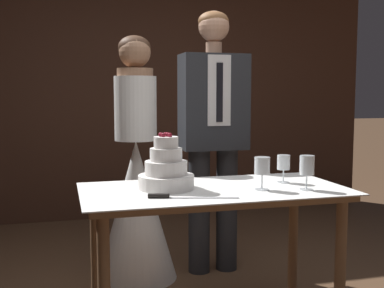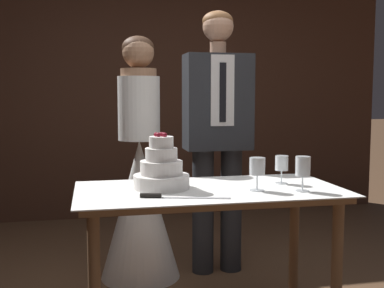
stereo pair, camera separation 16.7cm
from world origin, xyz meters
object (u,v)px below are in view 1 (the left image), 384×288
cake_table (214,208)px  wine_glass_far (262,167)px  cake_knife (176,197)px  bride (136,191)px  wine_glass_near (307,166)px  groom (213,126)px  tiered_cake (166,171)px  wine_glass_middle (284,163)px

cake_table → wine_glass_far: wine_glass_far is taller
cake_knife → bride: size_ratio=0.25×
wine_glass_near → bride: size_ratio=0.11×
wine_glass_near → bride: bride is taller
wine_glass_near → bride: bearing=124.7°
bride → groom: (0.54, -0.00, 0.43)m
groom → cake_table: bearing=-107.5°
tiered_cake → cake_knife: size_ratio=0.70×
cake_table → bride: size_ratio=0.83×
cake_table → cake_knife: (-0.25, -0.18, 0.11)m
wine_glass_middle → wine_glass_near: bearing=-84.2°
cake_table → cake_knife: cake_knife is taller
wine_glass_near → cake_knife: bearing=-178.6°
bride → cake_table: bearing=-72.5°
wine_glass_far → bride: size_ratio=0.10×
tiered_cake → wine_glass_far: size_ratio=1.73×
wine_glass_far → cake_table: bearing=154.8°
cake_table → wine_glass_near: wine_glass_near is taller
cake_table → tiered_cake: 0.31m
bride → wine_glass_near: bearing=-55.3°
cake_table → wine_glass_middle: (0.41, 0.05, 0.21)m
cake_table → cake_knife: bearing=-143.6°
cake_table → wine_glass_middle: size_ratio=8.89×
tiered_cake → groom: size_ratio=0.16×
cake_knife → wine_glass_near: 0.69m
cake_knife → wine_glass_far: (0.47, 0.08, 0.11)m
cake_knife → bride: bearing=106.6°
cake_table → tiered_cake: size_ratio=4.69×
cake_table → tiered_cake: (-0.24, 0.05, 0.19)m
wine_glass_middle → groom: groom is taller
tiered_cake → cake_knife: tiered_cake is taller
tiered_cake → cake_knife: (-0.01, -0.24, -0.09)m
cake_knife → wine_glass_near: (0.68, 0.02, 0.11)m
cake_knife → wine_glass_near: size_ratio=2.36×
wine_glass_far → wine_glass_middle: bearing=38.9°
wine_glass_far → bride: 1.12m
tiered_cake → bride: (-0.03, 0.81, -0.26)m
wine_glass_near → wine_glass_middle: (-0.02, 0.22, -0.01)m
wine_glass_far → groom: (0.05, 0.96, 0.14)m
wine_glass_middle → wine_glass_far: bearing=-141.1°
wine_glass_middle → cake_knife: bearing=-160.5°
bride → groom: 0.69m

